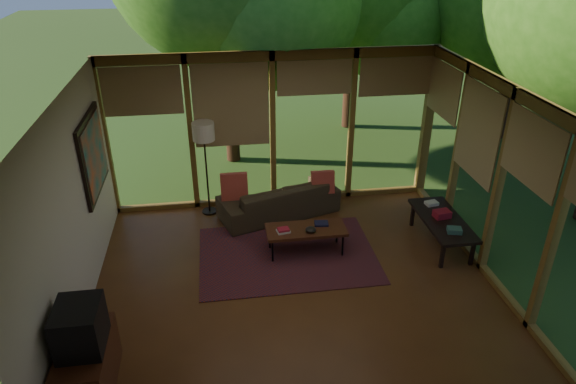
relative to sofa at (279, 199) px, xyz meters
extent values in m
plane|color=brown|center=(-0.03, -2.00, -0.29)|extent=(5.50, 5.50, 0.00)
plane|color=silver|center=(-0.03, -2.00, 2.41)|extent=(5.50, 5.50, 0.00)
cube|color=beige|center=(-2.78, -2.00, 1.06)|extent=(0.04, 5.00, 2.70)
cube|color=beige|center=(-0.03, -4.50, 1.06)|extent=(5.50, 0.04, 2.70)
cube|color=olive|center=(-0.03, 0.50, 1.06)|extent=(5.50, 0.12, 2.70)
cube|color=olive|center=(2.72, -2.00, 1.06)|extent=(0.12, 5.00, 2.70)
plane|color=#30511E|center=(7.97, 6.00, -0.30)|extent=(40.00, 40.00, 0.00)
cylinder|color=#3E2316|center=(-0.65, 2.51, 2.34)|extent=(0.28, 0.28, 5.27)
cylinder|color=#3E2316|center=(2.26, 4.21, 1.72)|extent=(0.28, 0.28, 4.03)
cylinder|color=#3E2316|center=(5.38, 2.89, 1.62)|extent=(0.28, 0.28, 3.82)
sphere|color=#296015|center=(5.38, 2.89, 2.68)|extent=(3.28, 3.28, 3.28)
cube|color=maroon|center=(-0.04, -1.26, -0.29)|extent=(2.64, 1.87, 0.01)
imported|color=#3D311E|center=(0.00, 0.00, 0.00)|extent=(2.16, 1.36, 0.59)
cube|color=maroon|center=(-0.75, -0.05, 0.31)|extent=(0.45, 0.24, 0.47)
cube|color=maroon|center=(0.75, -0.05, 0.28)|extent=(0.39, 0.21, 0.40)
cube|color=beige|center=(-0.10, -1.28, 0.14)|extent=(0.21, 0.17, 0.03)
cube|color=maroon|center=(-0.10, -1.28, 0.17)|extent=(0.18, 0.15, 0.03)
cube|color=black|center=(0.50, -1.15, 0.15)|extent=(0.22, 0.18, 0.03)
ellipsoid|color=black|center=(0.30, -1.33, 0.17)|extent=(0.16, 0.16, 0.07)
cube|color=#4E2515|center=(-2.50, -3.44, 0.01)|extent=(0.50, 1.00, 0.60)
cube|color=black|center=(-2.48, -3.44, 0.56)|extent=(0.45, 0.55, 0.50)
cube|color=#386359|center=(2.37, -1.70, 0.20)|extent=(0.24, 0.20, 0.07)
cube|color=maroon|center=(2.37, -1.25, 0.22)|extent=(0.27, 0.21, 0.11)
cube|color=beige|center=(2.37, -0.85, 0.19)|extent=(0.22, 0.17, 0.05)
cylinder|color=black|center=(-1.19, 0.24, -0.28)|extent=(0.26, 0.26, 0.03)
cylinder|color=black|center=(-1.19, 0.24, 0.50)|extent=(0.03, 0.03, 1.52)
cylinder|color=beige|center=(-1.19, 0.24, 1.21)|extent=(0.36, 0.36, 0.30)
cube|color=#4E2515|center=(0.25, -1.23, 0.11)|extent=(1.20, 0.50, 0.05)
cylinder|color=black|center=(-0.28, -1.41, -0.11)|extent=(0.03, 0.03, 0.38)
cylinder|color=black|center=(0.78, -1.41, -0.11)|extent=(0.03, 0.03, 0.38)
cylinder|color=black|center=(-0.28, -1.05, -0.11)|extent=(0.03, 0.03, 0.38)
cylinder|color=black|center=(0.78, -1.05, -0.11)|extent=(0.03, 0.03, 0.38)
cube|color=black|center=(2.37, -1.30, 0.14)|extent=(0.60, 1.40, 0.05)
cube|color=black|center=(2.14, -1.90, -0.09)|extent=(0.05, 0.05, 0.40)
cube|color=black|center=(2.60, -1.90, -0.09)|extent=(0.05, 0.05, 0.40)
cube|color=black|center=(2.14, -0.70, -0.09)|extent=(0.05, 0.05, 0.40)
cube|color=black|center=(2.60, -0.70, -0.09)|extent=(0.05, 0.05, 0.40)
cube|color=black|center=(-2.75, -0.60, 1.26)|extent=(0.05, 1.35, 1.15)
cube|color=#1B6E7C|center=(-2.72, -0.60, 1.26)|extent=(0.02, 1.20, 1.00)
camera|label=1|loc=(-0.97, -7.67, 4.16)|focal=32.00mm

